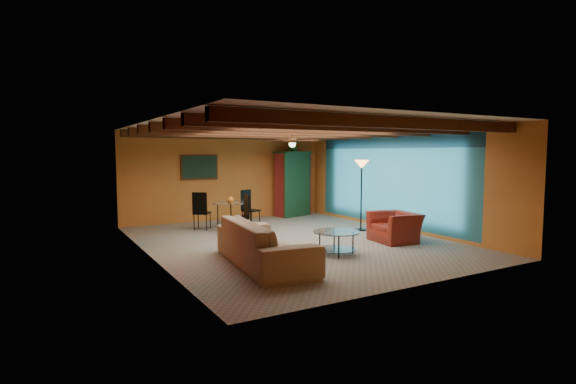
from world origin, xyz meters
TOP-DOWN VIEW (x-y plane):
  - room at (0.00, 0.11)m, footprint 6.52×8.01m
  - sofa at (-1.54, -1.60)m, footprint 1.41×2.90m
  - armchair at (2.07, -1.22)m, footprint 1.04×1.16m
  - coffee_table at (0.10, -1.62)m, footprint 1.20×1.20m
  - dining_table at (-0.67, 2.11)m, footprint 2.63×2.63m
  - armoire at (2.20, 3.70)m, footprint 1.29×0.89m
  - floor_lamp at (2.34, 0.35)m, footprint 0.49×0.49m
  - ceiling_fan at (0.00, 0.00)m, footprint 1.50×1.50m
  - painting at (-0.90, 3.96)m, footprint 1.05×0.03m
  - potted_plant at (2.20, 3.70)m, footprint 0.58×0.54m
  - vase at (-0.67, 2.11)m, footprint 0.24×0.24m

SIDE VIEW (x-z plane):
  - coffee_table at x=0.10m, z-range 0.00..0.49m
  - armchair at x=2.07m, z-range 0.00..0.69m
  - sofa at x=-1.54m, z-range 0.00..0.82m
  - dining_table at x=-0.67m, z-range 0.00..1.04m
  - floor_lamp at x=2.34m, z-range 0.00..1.89m
  - armoire at x=2.20m, z-range 0.00..2.06m
  - vase at x=-0.67m, z-range 1.04..1.23m
  - painting at x=-0.90m, z-range 1.32..1.97m
  - potted_plant at x=2.20m, z-range 2.06..2.58m
  - ceiling_fan at x=0.00m, z-range 2.14..2.58m
  - room at x=0.00m, z-range 1.01..3.72m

